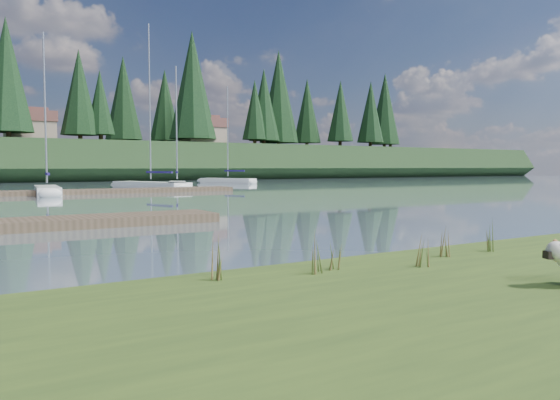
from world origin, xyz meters
TOP-DOWN VIEW (x-y plane):
  - ground at (0.00, 30.00)m, footprint 200.00×200.00m
  - bank at (0.00, -6.00)m, footprint 60.00×9.00m
  - dock_far at (2.00, 30.00)m, footprint 26.00×2.20m
  - sailboat_bg_2 at (1.92, 30.47)m, footprint 2.08×7.16m
  - sailboat_bg_3 at (10.79, 37.37)m, footprint 4.85×9.70m
  - sailboat_bg_4 at (13.32, 36.27)m, footprint 3.89×7.04m
  - sailboat_bg_5 at (22.71, 46.69)m, footprint 4.84×7.36m
  - weed_0 at (0.60, -2.38)m, footprint 0.17×0.14m
  - weed_1 at (1.01, -2.31)m, footprint 0.17×0.14m
  - weed_2 at (3.23, -2.40)m, footprint 0.17×0.14m
  - weed_3 at (-0.85, -2.10)m, footprint 0.17×0.14m
  - weed_4 at (2.25, -2.82)m, footprint 0.17×0.14m
  - weed_5 at (4.43, -2.39)m, footprint 0.17×0.14m
  - mud_lip at (0.00, -1.60)m, footprint 60.00×0.50m
  - conifer_4 at (3.00, 66.00)m, footprint 6.16×6.16m
  - conifer_5 at (15.00, 70.00)m, footprint 3.96×3.96m
  - conifer_6 at (28.00, 68.00)m, footprint 7.04×7.04m
  - conifer_7 at (42.00, 71.00)m, footprint 5.28×5.28m
  - conifer_8 at (55.00, 67.00)m, footprint 4.62×4.62m
  - conifer_9 at (68.00, 70.00)m, footprint 5.94×5.94m
  - house_1 at (6.00, 71.00)m, footprint 6.30×5.30m
  - house_2 at (30.00, 69.00)m, footprint 6.30×5.30m

SIDE VIEW (x-z plane):
  - ground at x=0.00m, z-range 0.00..0.00m
  - mud_lip at x=0.00m, z-range 0.00..0.14m
  - dock_far at x=2.00m, z-range 0.00..0.30m
  - bank at x=0.00m, z-range 0.00..0.35m
  - sailboat_bg_5 at x=22.71m, z-range -5.10..5.74m
  - sailboat_bg_3 at x=10.79m, z-range -6.64..7.28m
  - sailboat_bg_4 at x=13.32m, z-range -4.91..5.57m
  - sailboat_bg_2 at x=1.92m, z-range -5.02..5.68m
  - weed_1 at x=1.01m, z-range 0.32..0.74m
  - weed_4 at x=2.25m, z-range 0.31..0.80m
  - weed_2 at x=3.23m, z-range 0.31..0.84m
  - weed_0 at x=0.60m, z-range 0.30..0.92m
  - weed_3 at x=-0.85m, z-range 0.30..0.92m
  - weed_5 at x=4.43m, z-range 0.30..0.92m
  - house_1 at x=6.00m, z-range 4.99..9.64m
  - house_2 at x=30.00m, z-range 4.99..9.64m
  - conifer_5 at x=15.00m, z-range 5.65..16.00m
  - conifer_8 at x=55.00m, z-range 5.62..17.40m
  - conifer_7 at x=42.00m, z-range 5.59..18.79m
  - conifer_9 at x=68.00m, z-range 5.55..20.18m
  - conifer_4 at x=3.00m, z-range 5.54..20.64m
  - conifer_6 at x=28.00m, z-range 5.49..22.49m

